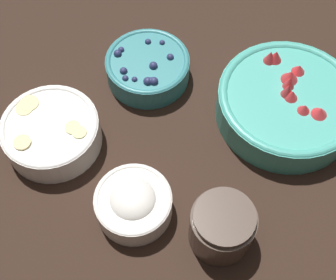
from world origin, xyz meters
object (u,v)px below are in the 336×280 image
object	(u,v)px
bowl_bananas	(51,132)
bowl_cream	(133,203)
bowl_blueberries	(148,67)
jar_chocolate	(222,227)
bowl_strawberries	(287,102)

from	to	relation	value
bowl_bananas	bowl_cream	bearing A→B (deg)	-26.11
bowl_blueberries	jar_chocolate	size ratio (longest dim) A/B	1.59
bowl_blueberries	bowl_cream	xyz separation A→B (m)	(0.06, -0.27, 0.00)
bowl_bananas	jar_chocolate	distance (m)	0.33
bowl_strawberries	bowl_bananas	xyz separation A→B (m)	(-0.37, -0.17, -0.00)
bowl_bananas	bowl_cream	size ratio (longest dim) A/B	1.36
bowl_strawberries	jar_chocolate	bearing A→B (deg)	-103.41
bowl_strawberries	jar_chocolate	size ratio (longest dim) A/B	2.52
bowl_bananas	jar_chocolate	xyz separation A→B (m)	(0.31, -0.09, 0.01)
bowl_bananas	bowl_strawberries	bearing A→B (deg)	23.91
bowl_strawberries	bowl_blueberries	distance (m)	0.26
bowl_blueberries	jar_chocolate	bearing A→B (deg)	-53.71
bowl_strawberries	bowl_cream	size ratio (longest dim) A/B	2.03
bowl_strawberries	bowl_blueberries	xyz separation A→B (m)	(-0.26, 0.02, -0.01)
bowl_strawberries	bowl_blueberries	size ratio (longest dim) A/B	1.59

